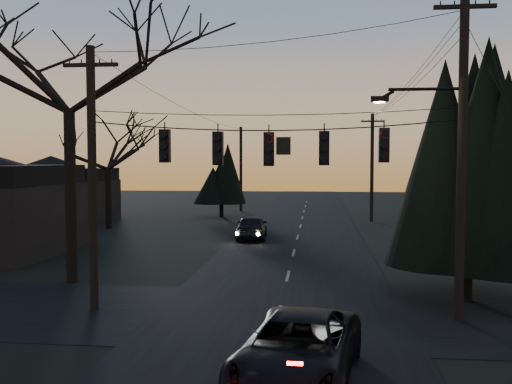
# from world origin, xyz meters

# --- Properties ---
(main_road) EXTENTS (8.00, 120.00, 0.02)m
(main_road) POSITION_xyz_m (0.00, 20.00, 0.01)
(main_road) COLOR black
(main_road) RESTS_ON ground
(cross_road) EXTENTS (60.00, 7.00, 0.02)m
(cross_road) POSITION_xyz_m (0.00, 10.00, 0.01)
(cross_road) COLOR black
(cross_road) RESTS_ON ground
(utility_pole_right) EXTENTS (5.00, 0.30, 10.00)m
(utility_pole_right) POSITION_xyz_m (5.50, 10.00, 0.00)
(utility_pole_right) COLOR black
(utility_pole_right) RESTS_ON ground
(utility_pole_left) EXTENTS (1.80, 0.30, 8.50)m
(utility_pole_left) POSITION_xyz_m (-6.00, 10.00, 0.00)
(utility_pole_left) COLOR black
(utility_pole_left) RESTS_ON ground
(utility_pole_far_r) EXTENTS (1.80, 0.30, 8.50)m
(utility_pole_far_r) POSITION_xyz_m (5.50, 38.00, 0.00)
(utility_pole_far_r) COLOR black
(utility_pole_far_r) RESTS_ON ground
(utility_pole_far_l) EXTENTS (0.30, 0.30, 8.00)m
(utility_pole_far_l) POSITION_xyz_m (-6.00, 46.00, 0.00)
(utility_pole_far_l) COLOR black
(utility_pole_far_l) RESTS_ON ground
(span_signal_assembly) EXTENTS (11.50, 0.44, 1.55)m
(span_signal_assembly) POSITION_xyz_m (-0.24, 10.00, 5.27)
(span_signal_assembly) COLOR black
(span_signal_assembly) RESTS_ON ground
(bare_tree_left) EXTENTS (9.72, 9.72, 13.50)m
(bare_tree_left) POSITION_xyz_m (-8.51, 13.94, 9.44)
(bare_tree_left) COLOR black
(bare_tree_left) RESTS_ON ground
(evergreen_right) EXTENTS (4.69, 4.69, 7.88)m
(evergreen_right) POSITION_xyz_m (6.40, 12.62, 4.53)
(evergreen_right) COLOR black
(evergreen_right) RESTS_ON ground
(bare_tree_dist) EXTENTS (6.38, 6.38, 8.41)m
(bare_tree_dist) POSITION_xyz_m (-13.50, 31.26, 5.87)
(bare_tree_dist) COLOR black
(bare_tree_dist) RESTS_ON ground
(evergreen_dist) EXTENTS (3.87, 3.87, 5.83)m
(evergreen_dist) POSITION_xyz_m (-6.94, 40.40, 3.51)
(evergreen_dist) COLOR black
(evergreen_dist) RESTS_ON ground
(house_left_far) EXTENTS (9.00, 7.00, 5.20)m
(house_left_far) POSITION_xyz_m (-20.00, 36.00, 2.60)
(house_left_far) COLOR black
(house_left_far) RESTS_ON ground
(suv_near) EXTENTS (3.17, 5.52, 1.45)m
(suv_near) POSITION_xyz_m (0.80, 4.62, 0.72)
(suv_near) COLOR black
(suv_near) RESTS_ON ground
(sedan_oncoming_a) EXTENTS (2.02, 4.51, 1.51)m
(sedan_oncoming_a) POSITION_xyz_m (-2.78, 27.03, 0.75)
(sedan_oncoming_a) COLOR black
(sedan_oncoming_a) RESTS_ON ground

